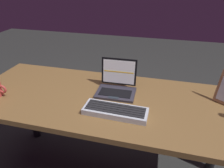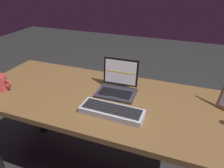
# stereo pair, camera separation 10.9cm
# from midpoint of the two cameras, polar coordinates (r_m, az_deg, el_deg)

# --- Properties ---
(desk) EXTENTS (1.71, 0.67, 0.74)m
(desk) POSITION_cam_midpoint_polar(r_m,az_deg,el_deg) (1.29, 0.53, -7.87)
(desk) COLOR brown
(desk) RESTS_ON ground
(laptop_front) EXTENTS (0.25, 0.20, 0.20)m
(laptop_front) POSITION_cam_midpoint_polar(r_m,az_deg,el_deg) (1.27, 4.04, -0.71)
(laptop_front) COLOR #2B2934
(laptop_front) RESTS_ON desk
(external_keyboard) EXTENTS (0.35, 0.13, 0.04)m
(external_keyboard) POSITION_cam_midpoint_polar(r_m,az_deg,el_deg) (1.09, 2.86, -7.78)
(external_keyboard) COLOR #B0B6C2
(external_keyboard) RESTS_ON desk
(coffee_mug) EXTENTS (0.14, 0.09, 0.10)m
(coffee_mug) POSITION_cam_midpoint_polar(r_m,az_deg,el_deg) (1.45, -27.31, 0.26)
(coffee_mug) COLOR #B73D38
(coffee_mug) RESTS_ON desk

